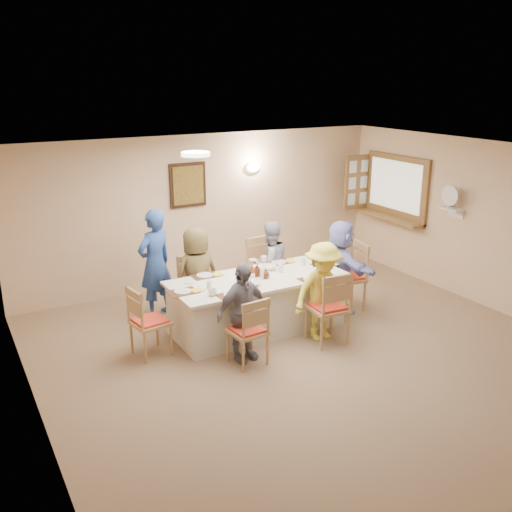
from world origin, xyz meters
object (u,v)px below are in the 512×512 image
serving_hatch (396,188)px  diner_back_left (197,275)px  diner_right_end (341,266)px  chair_right_end (347,276)px  caregiver (155,264)px  chair_front_right (328,306)px  chair_left_end (150,321)px  diner_front_right (323,292)px  diner_front_left (243,312)px  chair_front_left (247,330)px  diner_back_right (270,264)px  desk_fan (452,200)px  chair_back_left (194,288)px  chair_back_right (266,271)px  dining_table (258,304)px  condiment_ketchup (252,271)px

serving_hatch → diner_back_left: bearing=-174.5°
diner_right_end → chair_right_end: bearing=-84.7°
caregiver → chair_front_right: bearing=109.2°
chair_left_end → chair_right_end: (3.10, 0.00, 0.05)m
diner_front_right → caregiver: (-1.65, 1.83, 0.13)m
diner_right_end → caregiver: size_ratio=0.87×
diner_front_left → chair_front_left: bearing=-99.4°
chair_front_left → diner_back_right: (1.20, 1.48, 0.22)m
diner_front_right → diner_right_end: bearing=39.4°
chair_right_end → diner_back_right: (-0.95, 0.68, 0.15)m
desk_fan → chair_front_left: desk_fan is taller
chair_back_left → chair_back_right: 1.20m
diner_front_left → chair_back_left: bearing=80.6°
dining_table → diner_front_left: bearing=-131.4°
serving_hatch → chair_front_left: bearing=-155.1°
desk_fan → chair_front_right: desk_fan is taller
chair_front_left → diner_front_right: (1.20, 0.12, 0.23)m
chair_front_right → chair_front_left: bearing=4.5°
chair_front_right → chair_right_end: (0.95, 0.80, 0.00)m
chair_back_right → chair_left_end: (-2.15, -0.80, -0.05)m
chair_left_end → chair_front_left: bearing=-138.9°
chair_left_end → diner_back_left: diner_back_left is taller
chair_front_left → diner_right_end: size_ratio=0.64×
serving_hatch → diner_back_right: serving_hatch is taller
chair_front_right → dining_table: bearing=-48.6°
dining_table → condiment_ketchup: bearing=-178.8°
chair_back_right → diner_front_right: size_ratio=0.76×
serving_hatch → chair_back_right: serving_hatch is taller
desk_fan → diner_front_right: 2.88m
dining_table → diner_right_end: (1.42, 0.00, 0.32)m
diner_right_end → serving_hatch: bearing=-56.6°
chair_back_left → diner_back_right: 1.22m
chair_back_left → chair_front_left: chair_back_left is taller
dining_table → chair_right_end: bearing=0.0°
chair_right_end → diner_back_left: bearing=-95.6°
chair_back_left → chair_front_right: size_ratio=0.89×
chair_back_left → diner_front_right: 1.92m
chair_front_right → chair_right_end: chair_right_end is taller
chair_left_end → diner_front_right: size_ratio=0.69×
chair_front_right → condiment_ketchup: (-0.69, 0.80, 0.37)m
serving_hatch → chair_front_left: size_ratio=1.68×
diner_back_left → diner_front_left: 1.36m
chair_back_left → diner_right_end: (2.02, -0.80, 0.24)m
chair_back_right → chair_right_end: size_ratio=1.00×
caregiver → diner_front_right: bearing=111.0°
condiment_ketchup → diner_front_left: bearing=-127.0°
chair_right_end → condiment_ketchup: bearing=-78.0°
chair_right_end → desk_fan: bearing=92.9°
diner_back_left → diner_back_right: diner_back_left is taller
chair_back_left → chair_right_end: (2.15, -0.80, 0.06)m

